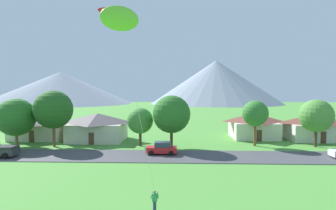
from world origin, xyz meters
TOP-DOWN VIEW (x-y plane):
  - road_strip at (0.00, 25.97)m, footprint 160.00×6.98m
  - mountain_central_ridge at (26.04, 175.57)m, footprint 88.79×88.79m
  - mountain_west_ridge at (-79.81, 170.50)m, footprint 96.80×96.80m
  - house_leftmost at (14.00, 41.05)m, footprint 8.54×8.20m
  - house_left_center at (-25.33, 38.75)m, footprint 10.11×7.77m
  - house_right_center at (-14.39, 37.09)m, footprint 10.04×7.91m
  - house_rightmost at (24.23, 39.09)m, footprint 10.00×7.06m
  - tree_near_left at (12.14, 33.43)m, footprint 4.11×4.11m
  - tree_left_of_center at (-1.18, 31.32)m, footprint 5.82×5.82m
  - tree_center at (-19.82, 31.81)m, footprint 6.03×6.03m
  - tree_right_of_center at (21.49, 32.98)m, footprint 5.12×5.12m
  - tree_near_right at (-6.21, 32.69)m, footprint 4.15×4.15m
  - tree_far_right at (-25.69, 31.51)m, footprint 5.95×5.95m
  - parked_car_red_west_end at (-2.41, 27.09)m, footprint 4.20×2.08m
  - kite_flyer_with_kite at (-4.81, 11.68)m, footprint 4.99×4.13m

SIDE VIEW (x-z plane):
  - road_strip at x=0.00m, z-range 0.00..0.08m
  - parked_car_red_west_end at x=-2.41m, z-range 0.03..1.71m
  - house_left_center at x=-25.33m, z-range 0.08..4.50m
  - house_rightmost at x=24.23m, z-range 0.08..4.71m
  - house_leftmost at x=14.00m, z-range 0.08..4.77m
  - house_right_center at x=-14.39m, z-range 0.09..4.94m
  - tree_near_right at x=-6.21m, z-range 0.98..7.13m
  - tree_far_right at x=-25.69m, z-range 0.85..8.50m
  - tree_right_of_center at x=21.49m, z-range 1.17..8.66m
  - tree_near_left at x=12.14m, z-range 1.56..8.85m
  - tree_left_of_center at x=-1.18m, z-range 1.16..9.31m
  - tree_center at x=-19.82m, z-range 1.43..10.35m
  - mountain_west_ridge at x=-79.81m, z-range 0.00..21.58m
  - kite_flyer_with_kite at x=-4.81m, z-range 6.58..22.17m
  - mountain_central_ridge at x=26.04m, z-range 0.00..29.48m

